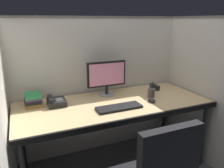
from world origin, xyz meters
name	(u,v)px	position (x,y,z in m)	size (l,w,h in m)	color
cubicle_partition_rear	(99,86)	(0.00, 0.74, 0.79)	(2.21, 0.06, 1.57)	beige
cubicle_partition_left	(3,119)	(-0.99, 0.20, 0.79)	(0.06, 1.41, 1.57)	beige
cubicle_partition_right	(199,89)	(0.99, 0.20, 0.79)	(0.06, 1.41, 1.57)	beige
desk	(114,108)	(0.00, 0.29, 0.69)	(1.90, 0.80, 0.74)	tan
monitor_center	(107,76)	(0.02, 0.54, 0.96)	(0.43, 0.17, 0.37)	gray
keyboard_main	(119,107)	(-0.02, 0.14, 0.75)	(0.43, 0.15, 0.02)	black
computer_mouse	(152,100)	(0.36, 0.17, 0.76)	(0.06, 0.10, 0.04)	black
pen_cup	(151,93)	(0.43, 0.29, 0.79)	(0.08, 0.08, 0.16)	#4C4742
red_stapler	(155,87)	(0.62, 0.51, 0.77)	(0.04, 0.15, 0.06)	black
book_stack	(33,100)	(-0.74, 0.54, 0.80)	(0.16, 0.22, 0.12)	olive
desk_phone	(56,102)	(-0.54, 0.46, 0.77)	(0.17, 0.19, 0.09)	black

